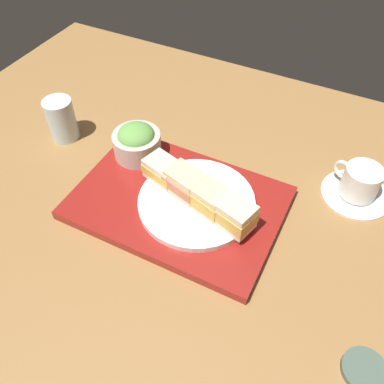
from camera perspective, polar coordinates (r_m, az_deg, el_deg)
The scene contains 11 objects.
ground_plane at distance 88.27cm, azimuth -0.06°, elevation 0.13°, with size 140.00×100.00×3.00cm, color olive.
serving_tray at distance 82.78cm, azimuth -1.94°, elevation -1.52°, with size 41.30×28.46×2.06cm, color maroon.
sandwich_plate at distance 80.72cm, azimuth 0.64°, elevation -1.37°, with size 23.37×23.37×1.29cm, color white.
sandwich_nearmost at distance 82.91cm, azimuth -4.08°, elevation 3.11°, with size 8.81×7.31×4.51cm.
sandwich_inner_near at distance 79.55cm, azimuth -0.98°, elevation 1.31°, with size 8.92×7.45×5.48cm.
sandwich_inner_far at distance 76.92cm, azimuth 2.36°, elevation -0.89°, with size 8.91×7.48×5.42cm.
sandwich_farmost at distance 74.58cm, azimuth 5.93°, elevation -3.17°, with size 8.69×7.34×5.64cm.
salad_bowl at distance 89.88cm, azimuth -7.76°, elevation 7.03°, with size 10.50×10.50×7.61cm.
coffee_cup at distance 90.14cm, azimuth 22.42°, elevation 1.00°, with size 14.28×14.28×7.31cm.
drinking_glass at distance 100.74cm, azimuth -17.88°, elevation 9.69°, with size 6.64×6.64×10.12cm, color silver.
small_sauce_dish at distance 71.71cm, azimuth 23.09°, elevation -22.04°, with size 6.99×6.99×1.09cm, color #4C6051.
Camera 1 is at (26.80, -52.75, 64.01)cm, focal length 37.95 mm.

